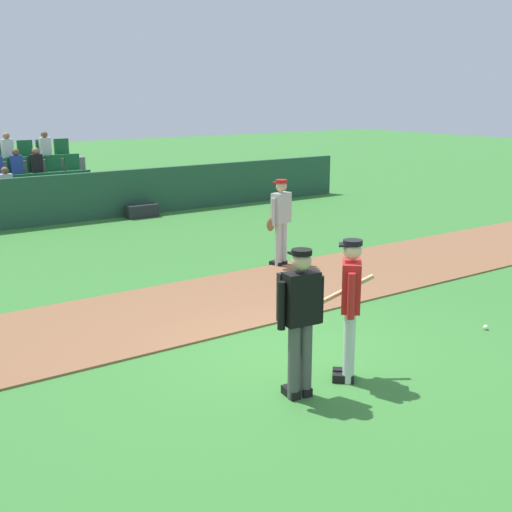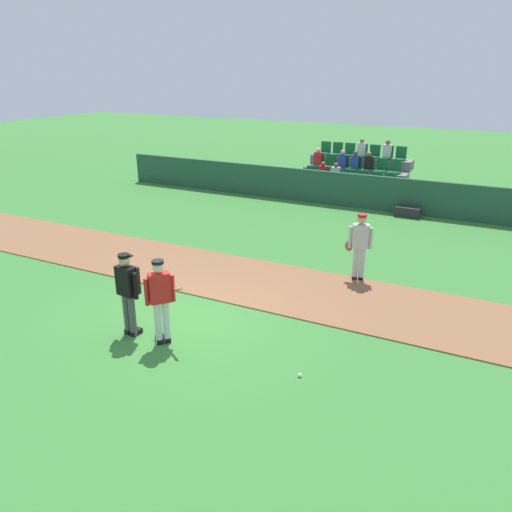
# 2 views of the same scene
# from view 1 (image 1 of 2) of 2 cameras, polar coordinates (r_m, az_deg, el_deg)

# --- Properties ---
(ground_plane) EXTENTS (80.00, 80.00, 0.00)m
(ground_plane) POSITION_cam_1_polar(r_m,az_deg,el_deg) (8.86, 3.34, -8.79)
(ground_plane) COLOR #387A33
(infield_dirt_path) EXTENTS (28.00, 2.80, 0.03)m
(infield_dirt_path) POSITION_cam_1_polar(r_m,az_deg,el_deg) (10.87, -5.14, -4.35)
(infield_dirt_path) COLOR brown
(infield_dirt_path) RESTS_ON ground
(dugout_fence) EXTENTS (20.00, 0.16, 1.31)m
(dugout_fence) POSITION_cam_1_polar(r_m,az_deg,el_deg) (18.16, -18.31, 4.54)
(dugout_fence) COLOR #234C38
(dugout_fence) RESTS_ON ground
(stadium_bleachers) EXTENTS (4.45, 2.95, 2.30)m
(stadium_bleachers) POSITION_cam_1_polar(r_m,az_deg,el_deg) (19.95, -19.92, 5.15)
(stadium_bleachers) COLOR slate
(stadium_bleachers) RESTS_ON ground
(batter_red_jersey) EXTENTS (0.75, 0.68, 1.76)m
(batter_red_jersey) POSITION_cam_1_polar(r_m,az_deg,el_deg) (7.95, 8.16, -4.18)
(batter_red_jersey) COLOR silver
(batter_red_jersey) RESTS_ON ground
(umpire_home_plate) EXTENTS (0.59, 0.34, 1.76)m
(umpire_home_plate) POSITION_cam_1_polar(r_m,az_deg,el_deg) (7.44, 3.81, -5.10)
(umpire_home_plate) COLOR #4C4C4C
(umpire_home_plate) RESTS_ON ground
(runner_grey_jersey) EXTENTS (0.67, 0.38, 1.76)m
(runner_grey_jersey) POSITION_cam_1_polar(r_m,az_deg,el_deg) (13.11, 2.13, 3.18)
(runner_grey_jersey) COLOR #B2B2B2
(runner_grey_jersey) RESTS_ON ground
(baseball) EXTENTS (0.07, 0.07, 0.07)m
(baseball) POSITION_cam_1_polar(r_m,az_deg,el_deg) (10.39, 19.31, -5.86)
(baseball) COLOR white
(baseball) RESTS_ON ground
(equipment_bag) EXTENTS (0.90, 0.36, 0.36)m
(equipment_bag) POSITION_cam_1_polar(r_m,az_deg,el_deg) (18.77, -9.86, 3.86)
(equipment_bag) COLOR #232328
(equipment_bag) RESTS_ON ground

